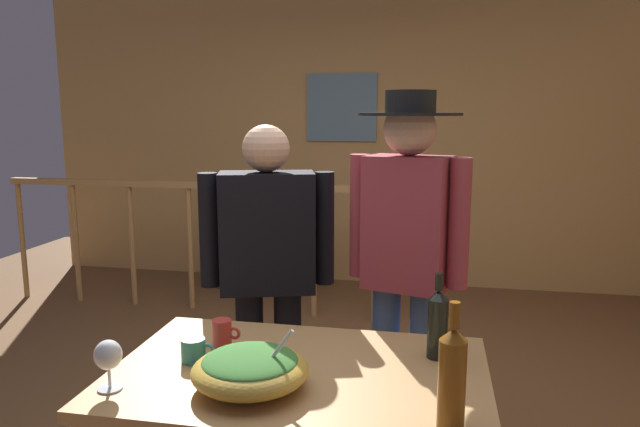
% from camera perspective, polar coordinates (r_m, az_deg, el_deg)
% --- Properties ---
extents(back_wall, '(6.35, 0.10, 2.81)m').
position_cam_1_polar(back_wall, '(5.55, 5.20, 7.67)').
color(back_wall, tan).
rests_on(back_wall, ground_plane).
extents(framed_picture, '(0.65, 0.03, 0.61)m').
position_cam_1_polar(framed_picture, '(5.52, 2.12, 10.18)').
color(framed_picture, slate).
extents(stair_railing, '(3.19, 0.10, 1.10)m').
position_cam_1_polar(stair_railing, '(4.75, -7.18, -1.54)').
color(stair_railing, '#B2844C').
rests_on(stair_railing, ground_plane).
extents(tv_console, '(0.90, 0.40, 0.48)m').
position_cam_1_polar(tv_console, '(5.55, -4.99, -4.50)').
color(tv_console, '#38281E').
rests_on(tv_console, ground_plane).
extents(flat_screen_tv, '(0.49, 0.12, 0.37)m').
position_cam_1_polar(flat_screen_tv, '(5.42, -5.15, 0.18)').
color(flat_screen_tv, black).
rests_on(flat_screen_tv, tv_console).
extents(serving_table, '(1.26, 0.82, 0.74)m').
position_cam_1_polar(serving_table, '(2.10, -2.00, -16.68)').
color(serving_table, '#B2844C').
rests_on(serving_table, ground_plane).
extents(salad_bowl, '(0.37, 0.37, 0.20)m').
position_cam_1_polar(salad_bowl, '(1.94, -6.75, -14.61)').
color(salad_bowl, gold).
rests_on(salad_bowl, serving_table).
extents(wine_glass, '(0.09, 0.09, 0.16)m').
position_cam_1_polar(wine_glass, '(2.01, -19.77, -12.87)').
color(wine_glass, silver).
rests_on(wine_glass, serving_table).
extents(wine_bottle_dark, '(0.07, 0.07, 0.31)m').
position_cam_1_polar(wine_bottle_dark, '(2.16, 11.29, -10.30)').
color(wine_bottle_dark, black).
rests_on(wine_bottle_dark, serving_table).
extents(wine_bottle_amber, '(0.08, 0.08, 0.36)m').
position_cam_1_polar(wine_bottle_amber, '(1.71, 12.62, -15.06)').
color(wine_bottle_amber, brown).
rests_on(wine_bottle_amber, serving_table).
extents(mug_red, '(0.11, 0.07, 0.11)m').
position_cam_1_polar(mug_red, '(2.25, -9.39, -11.38)').
color(mug_red, '#B7332D').
rests_on(mug_red, serving_table).
extents(mug_teal, '(0.12, 0.08, 0.08)m').
position_cam_1_polar(mug_teal, '(2.16, -12.07, -12.75)').
color(mug_teal, teal).
rests_on(mug_teal, serving_table).
extents(person_standing_left, '(0.60, 0.33, 1.55)m').
position_cam_1_polar(person_standing_left, '(2.77, -5.07, -4.65)').
color(person_standing_left, black).
rests_on(person_standing_left, ground_plane).
extents(person_standing_right, '(0.53, 0.44, 1.70)m').
position_cam_1_polar(person_standing_right, '(2.64, 8.37, -3.27)').
color(person_standing_right, '#3D5684').
rests_on(person_standing_right, ground_plane).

